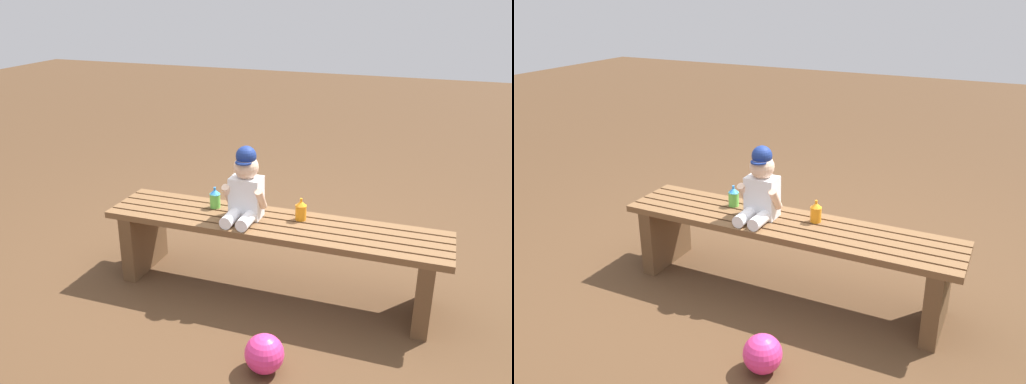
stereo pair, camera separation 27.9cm
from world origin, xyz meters
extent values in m
plane|color=#4C331E|center=(0.00, 0.00, 0.00)|extent=(16.00, 16.00, 0.00)
cube|color=brown|center=(0.00, -0.16, 0.41)|extent=(1.87, 0.07, 0.04)
cube|color=brown|center=(0.00, -0.08, 0.41)|extent=(1.87, 0.07, 0.04)
cube|color=brown|center=(0.00, 0.00, 0.41)|extent=(1.87, 0.07, 0.04)
cube|color=brown|center=(0.00, 0.08, 0.41)|extent=(1.87, 0.07, 0.04)
cube|color=brown|center=(0.00, 0.16, 0.41)|extent=(1.87, 0.07, 0.04)
cube|color=brown|center=(-0.82, 0.00, 0.20)|extent=(0.08, 0.39, 0.39)
cube|color=brown|center=(0.82, 0.00, 0.20)|extent=(0.08, 0.39, 0.39)
cube|color=white|center=(-0.16, 0.02, 0.54)|extent=(0.17, 0.12, 0.23)
sphere|color=beige|center=(-0.16, 0.02, 0.72)|extent=(0.14, 0.14, 0.14)
cylinder|color=navy|center=(-0.16, -0.02, 0.75)|extent=(0.09, 0.09, 0.01)
sphere|color=navy|center=(-0.16, 0.02, 0.78)|extent=(0.11, 0.11, 0.11)
cylinder|color=white|center=(-0.20, -0.10, 0.46)|extent=(0.07, 0.16, 0.07)
cylinder|color=white|center=(-0.11, -0.10, 0.46)|extent=(0.07, 0.16, 0.07)
cylinder|color=beige|center=(-0.25, -0.01, 0.56)|extent=(0.04, 0.12, 0.14)
cylinder|color=beige|center=(-0.07, -0.01, 0.56)|extent=(0.04, 0.12, 0.14)
cylinder|color=#66CC4C|center=(-0.37, 0.08, 0.47)|extent=(0.06, 0.06, 0.09)
cone|color=#338CE5|center=(-0.37, 0.08, 0.53)|extent=(0.06, 0.06, 0.03)
cylinder|color=#338CE5|center=(-0.37, 0.08, 0.54)|extent=(0.01, 0.01, 0.02)
cylinder|color=orange|center=(0.13, 0.08, 0.47)|extent=(0.06, 0.06, 0.09)
cone|color=orange|center=(0.13, 0.08, 0.53)|extent=(0.06, 0.06, 0.03)
cylinder|color=orange|center=(0.13, 0.08, 0.54)|extent=(0.01, 0.01, 0.02)
sphere|color=#E5337F|center=(0.18, -0.66, 0.09)|extent=(0.18, 0.18, 0.18)
camera|label=1|loc=(0.80, -2.50, 1.62)|focal=37.27mm
camera|label=2|loc=(1.06, -2.39, 1.62)|focal=37.27mm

